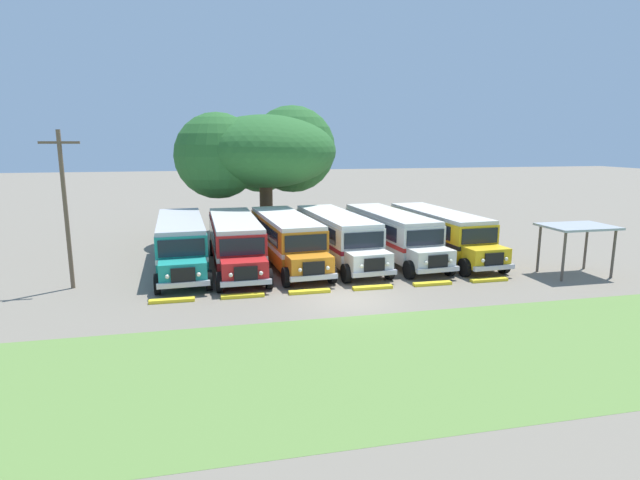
% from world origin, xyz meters
% --- Properties ---
extents(ground_plane, '(220.00, 220.00, 0.00)m').
position_xyz_m(ground_plane, '(0.00, 0.00, 0.00)').
color(ground_plane, slate).
extents(foreground_grass_strip, '(80.00, 8.82, 0.01)m').
position_xyz_m(foreground_grass_strip, '(0.00, -6.55, 0.00)').
color(foreground_grass_strip, olive).
rests_on(foreground_grass_strip, ground_plane).
extents(parked_bus_slot_0, '(3.22, 10.92, 2.82)m').
position_xyz_m(parked_bus_slot_0, '(-7.73, 7.79, 1.58)').
color(parked_bus_slot_0, teal).
rests_on(parked_bus_slot_0, ground_plane).
extents(parked_bus_slot_1, '(2.95, 10.87, 2.82)m').
position_xyz_m(parked_bus_slot_1, '(-4.71, 7.44, 1.58)').
color(parked_bus_slot_1, red).
rests_on(parked_bus_slot_1, ground_plane).
extents(parked_bus_slot_2, '(3.41, 10.95, 2.82)m').
position_xyz_m(parked_bus_slot_2, '(-1.71, 7.66, 1.58)').
color(parked_bus_slot_2, orange).
rests_on(parked_bus_slot_2, ground_plane).
extents(parked_bus_slot_3, '(3.42, 10.95, 2.82)m').
position_xyz_m(parked_bus_slot_3, '(1.39, 7.74, 1.58)').
color(parked_bus_slot_3, silver).
rests_on(parked_bus_slot_3, ground_plane).
extents(parked_bus_slot_4, '(3.37, 10.94, 2.82)m').
position_xyz_m(parked_bus_slot_4, '(4.85, 7.72, 1.58)').
color(parked_bus_slot_4, silver).
rests_on(parked_bus_slot_4, ground_plane).
extents(parked_bus_slot_5, '(3.20, 10.91, 2.82)m').
position_xyz_m(parked_bus_slot_5, '(8.02, 7.53, 1.58)').
color(parked_bus_slot_5, yellow).
rests_on(parked_bus_slot_5, ground_plane).
extents(curb_wheelstop_0, '(2.00, 0.36, 0.15)m').
position_xyz_m(curb_wheelstop_0, '(-7.90, 1.43, 0.07)').
color(curb_wheelstop_0, yellow).
rests_on(curb_wheelstop_0, ground_plane).
extents(curb_wheelstop_1, '(2.00, 0.36, 0.15)m').
position_xyz_m(curb_wheelstop_1, '(-4.74, 1.43, 0.07)').
color(curb_wheelstop_1, yellow).
rests_on(curb_wheelstop_1, ground_plane).
extents(curb_wheelstop_2, '(2.00, 0.36, 0.15)m').
position_xyz_m(curb_wheelstop_2, '(-1.58, 1.43, 0.07)').
color(curb_wheelstop_2, yellow).
rests_on(curb_wheelstop_2, ground_plane).
extents(curb_wheelstop_3, '(2.00, 0.36, 0.15)m').
position_xyz_m(curb_wheelstop_3, '(1.58, 1.43, 0.07)').
color(curb_wheelstop_3, yellow).
rests_on(curb_wheelstop_3, ground_plane).
extents(curb_wheelstop_4, '(2.00, 0.36, 0.15)m').
position_xyz_m(curb_wheelstop_4, '(4.74, 1.43, 0.07)').
color(curb_wheelstop_4, yellow).
rests_on(curb_wheelstop_4, ground_plane).
extents(curb_wheelstop_5, '(2.00, 0.36, 0.15)m').
position_xyz_m(curb_wheelstop_5, '(7.90, 1.43, 0.07)').
color(curb_wheelstop_5, yellow).
rests_on(curb_wheelstop_5, ground_plane).
extents(broad_shade_tree, '(11.96, 11.84, 9.82)m').
position_xyz_m(broad_shade_tree, '(-2.00, 16.94, 6.31)').
color(broad_shade_tree, brown).
rests_on(broad_shade_tree, ground_plane).
extents(utility_pole, '(1.80, 0.20, 7.66)m').
position_xyz_m(utility_pole, '(-12.81, 4.80, 4.08)').
color(utility_pole, brown).
rests_on(utility_pole, ground_plane).
extents(waiting_shelter, '(3.60, 2.60, 2.72)m').
position_xyz_m(waiting_shelter, '(13.09, 1.66, 2.45)').
color(waiting_shelter, brown).
rests_on(waiting_shelter, ground_plane).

